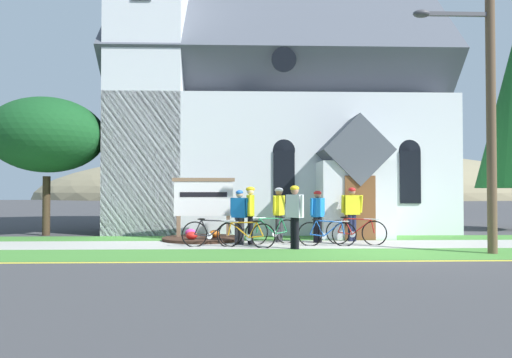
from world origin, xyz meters
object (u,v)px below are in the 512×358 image
at_px(bicycle_green, 327,233).
at_px(cyclist_in_green_jersey, 318,212).
at_px(church_sign, 204,199).
at_px(yard_deciduous_tree, 47,135).
at_px(bicycle_red, 356,232).
at_px(bicycle_white, 246,235).
at_px(cyclist_in_yellow_jersey, 279,210).
at_px(bicycle_orange, 272,231).
at_px(cyclist_in_red_jersey, 250,210).
at_px(bicycle_black, 213,233).
at_px(cyclist_in_orange_jersey, 295,211).
at_px(cyclist_in_blue_jersey, 352,210).
at_px(cyclist_in_white_jersey, 239,213).
at_px(utility_pole, 487,69).

height_order(bicycle_green, cyclist_in_green_jersey, cyclist_in_green_jersey).
height_order(church_sign, yard_deciduous_tree, yard_deciduous_tree).
xyz_separation_m(bicycle_red, bicycle_white, (-3.29, -0.71, -0.02)).
bearing_deg(cyclist_in_yellow_jersey, cyclist_in_green_jersey, -6.19).
bearing_deg(bicycle_orange, cyclist_in_red_jersey, -173.15).
bearing_deg(bicycle_black, cyclist_in_orange_jersey, -17.64).
xyz_separation_m(bicycle_red, cyclist_in_red_jersey, (-3.15, 0.13, 0.64)).
bearing_deg(bicycle_green, cyclist_in_blue_jersey, 51.32).
bearing_deg(bicycle_red, bicycle_white, -167.90).
height_order(bicycle_white, cyclist_in_white_jersey, cyclist_in_white_jersey).
relative_size(cyclist_in_red_jersey, cyclist_in_white_jersey, 1.06).
bearing_deg(bicycle_orange, bicycle_green, -21.04).
xyz_separation_m(church_sign, cyclist_in_blue_jersey, (4.76, -0.82, -0.33)).
bearing_deg(bicycle_white, church_sign, 119.50).
xyz_separation_m(utility_pole, yard_deciduous_tree, (-13.34, 5.48, -1.14)).
bearing_deg(utility_pole, bicycle_red, 143.32).
bearing_deg(cyclist_in_yellow_jersey, utility_pole, -29.37).
bearing_deg(cyclist_in_white_jersey, utility_pole, -19.72).
bearing_deg(cyclist_in_white_jersey, cyclist_in_yellow_jersey, 26.37).
height_order(bicycle_white, utility_pole, utility_pole).
xyz_separation_m(cyclist_in_yellow_jersey, cyclist_in_orange_jersey, (0.29, -1.79, 0.04)).
xyz_separation_m(bicycle_green, cyclist_in_white_jersey, (-2.54, 0.51, 0.58)).
bearing_deg(cyclist_in_orange_jersey, church_sign, 134.37).
height_order(bicycle_black, bicycle_white, bicycle_black).
xyz_separation_m(bicycle_white, utility_pole, (6.21, -1.47, 4.38)).
bearing_deg(bicycle_white, cyclist_in_green_jersey, 30.14).
bearing_deg(cyclist_in_yellow_jersey, cyclist_in_blue_jersey, 4.27).
bearing_deg(bicycle_black, bicycle_white, -21.57).
bearing_deg(cyclist_in_white_jersey, bicycle_white, -77.66).
height_order(bicycle_orange, bicycle_white, bicycle_orange).
height_order(bicycle_black, cyclist_in_orange_jersey, cyclist_in_orange_jersey).
bearing_deg(bicycle_orange, cyclist_in_orange_jersey, -66.80).
bearing_deg(bicycle_white, bicycle_red, 12.10).
bearing_deg(yard_deciduous_tree, bicycle_white, -29.39).
height_order(church_sign, bicycle_red, church_sign).
xyz_separation_m(bicycle_green, cyclist_in_green_jersey, (-0.11, 0.99, 0.56)).
relative_size(bicycle_black, cyclist_in_yellow_jersey, 1.04).
distance_m(bicycle_black, cyclist_in_blue_jersey, 4.56).
xyz_separation_m(church_sign, yard_deciduous_tree, (-5.76, 1.59, 2.27)).
distance_m(bicycle_green, utility_pole, 6.10).
height_order(bicycle_red, utility_pole, utility_pole).
xyz_separation_m(bicycle_black, cyclist_in_white_jersey, (0.77, 0.45, 0.56)).
xyz_separation_m(church_sign, utility_pole, (7.58, -3.89, 3.42)).
xyz_separation_m(bicycle_green, yard_deciduous_tree, (-9.49, 3.70, 3.24)).
distance_m(cyclist_in_orange_jersey, yard_deciduous_tree, 9.88).
height_order(cyclist_in_orange_jersey, utility_pole, utility_pole).
distance_m(bicycle_black, bicycle_orange, 1.84).
bearing_deg(bicycle_green, cyclist_in_green_jersey, 96.41).
height_order(bicycle_black, yard_deciduous_tree, yard_deciduous_tree).
bearing_deg(cyclist_in_orange_jersey, bicycle_white, 165.25).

